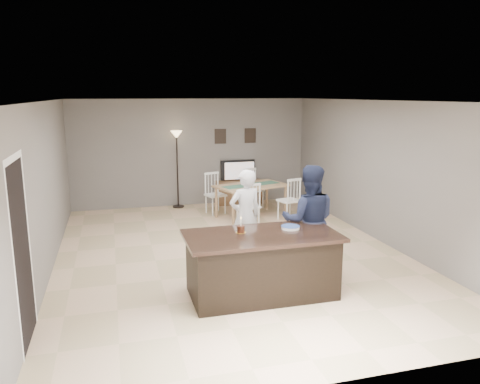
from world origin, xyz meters
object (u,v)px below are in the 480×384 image
object	(u,v)px
kitchen_island	(262,264)
tv_console	(239,192)
plate_stack	(290,227)
floor_lamp	(177,148)
television	(239,170)
man	(309,221)
dining_table	(251,190)
birthday_cake	(241,229)
woman	(245,216)

from	to	relation	value
kitchen_island	tv_console	bearing A→B (deg)	77.84
plate_stack	floor_lamp	size ratio (longest dim) A/B	0.14
television	man	distance (m)	5.10
man	dining_table	world-z (taller)	man
kitchen_island	dining_table	world-z (taller)	dining_table
man	tv_console	bearing A→B (deg)	-72.91
kitchen_island	plate_stack	distance (m)	0.68
plate_stack	dining_table	xyz separation A→B (m)	(0.63, 4.06, -0.30)
kitchen_island	floor_lamp	size ratio (longest dim) A/B	1.12
kitchen_island	birthday_cake	size ratio (longest dim) A/B	9.62
woman	birthday_cake	bearing A→B (deg)	59.44
kitchen_island	television	bearing A→B (deg)	77.99
tv_console	dining_table	size ratio (longest dim) A/B	0.55
woman	dining_table	world-z (taller)	woman
birthday_cake	television	bearing A→B (deg)	75.07
birthday_cake	floor_lamp	xyz separation A→B (m)	(-0.14, 5.44, 0.54)
man	woman	bearing A→B (deg)	-24.97
tv_console	dining_table	bearing A→B (deg)	-93.85
tv_console	woman	size ratio (longest dim) A/B	0.75
television	plate_stack	size ratio (longest dim) A/B	3.38
television	woman	distance (m)	4.42
television	man	bearing A→B (deg)	87.19
television	man	world-z (taller)	man
man	floor_lamp	xyz separation A→B (m)	(-1.35, 5.04, 0.62)
woman	birthday_cake	xyz separation A→B (m)	(-0.41, -1.20, 0.15)
woman	dining_table	xyz separation A→B (m)	(0.96, 2.85, -0.17)
man	floor_lamp	world-z (taller)	floor_lamp
tv_console	birthday_cake	xyz separation A→B (m)	(-1.46, -5.42, 0.65)
plate_stack	woman	bearing A→B (deg)	105.27
kitchen_island	plate_stack	xyz separation A→B (m)	(0.48, 0.14, 0.47)
tv_console	woman	xyz separation A→B (m)	(-1.05, -4.22, 0.50)
television	woman	world-z (taller)	woman
tv_console	woman	world-z (taller)	woman
man	birthday_cake	bearing A→B (deg)	38.34
tv_console	television	distance (m)	0.57
plate_stack	man	bearing A→B (deg)	41.18
plate_stack	floor_lamp	distance (m)	5.55
floor_lamp	birthday_cake	bearing A→B (deg)	-88.56
birthday_cake	floor_lamp	world-z (taller)	floor_lamp
kitchen_island	dining_table	size ratio (longest dim) A/B	0.99
man	plate_stack	size ratio (longest dim) A/B	6.50
tv_console	television	size ratio (longest dim) A/B	1.31
plate_stack	dining_table	world-z (taller)	dining_table
plate_stack	dining_table	distance (m)	4.12
birthday_cake	dining_table	world-z (taller)	birthday_cake
man	birthday_cake	distance (m)	1.28
woman	man	distance (m)	1.14
woman	man	bearing A→B (deg)	123.43
woman	man	world-z (taller)	man
dining_table	woman	bearing A→B (deg)	-125.95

